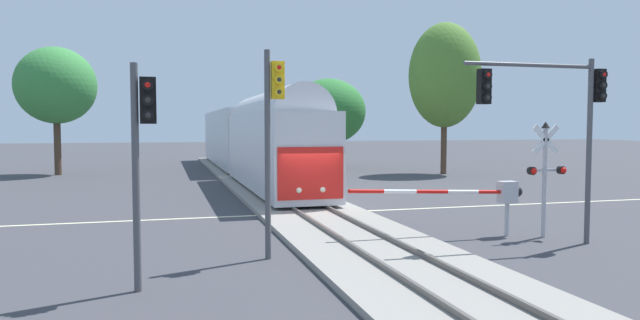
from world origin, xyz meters
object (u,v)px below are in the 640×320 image
Objects in this scene: pine_left_background at (56,86)px; elm_centre_background at (329,111)px; commuter_train at (247,138)px; maple_right_background at (445,75)px; crossing_signal_mast at (545,167)px; traffic_signal_median at (273,120)px; crossing_gate_near at (489,194)px; traffic_signal_near_right at (557,104)px; traffic_signal_near_left at (142,139)px.

elm_centre_background is (21.09, 0.76, -1.71)m from pine_left_background.
maple_right_background is (14.59, -1.83, 4.62)m from commuter_train.
traffic_signal_median reaches higher than crossing_signal_mast.
crossing_gate_near is 1.99m from crossing_signal_mast.
maple_right_background is (17.52, 23.62, 3.64)m from traffic_signal_median.
crossing_signal_mast is 0.67× the size of traffic_signal_near_right.
traffic_signal_near_right is at bearing -4.17° from traffic_signal_median.
traffic_signal_median reaches higher than crossing_gate_near.
crossing_signal_mast is 0.76× the size of traffic_signal_near_left.
commuter_train is at bearing -143.55° from elm_centre_background.
traffic_signal_median is (-7.29, -1.12, 2.35)m from crossing_gate_near.
traffic_signal_median is at bearing -176.31° from crossing_signal_mast.
pine_left_background reaches higher than commuter_train.
elm_centre_background reaches higher than traffic_signal_near_left.
pine_left_background reaches higher than crossing_gate_near.
traffic_signal_median is (-2.93, -25.46, 0.98)m from commuter_train.
traffic_signal_median is 32.27m from pine_left_background.
elm_centre_background is (7.75, 5.72, 2.08)m from commuter_train.
maple_right_background reaches higher than traffic_signal_near_left.
maple_right_background reaches higher than pine_left_background.
elm_centre_background reaches higher than commuter_train.
crossing_signal_mast is 0.33× the size of maple_right_background.
traffic_signal_near_left reaches higher than crossing_gate_near.
crossing_gate_near is 1.07× the size of traffic_signal_median.
crossing_signal_mast is 2.36m from traffic_signal_near_right.
traffic_signal_median reaches higher than commuter_train.
commuter_train is 28.38m from traffic_signal_near_left.
traffic_signal_near_left reaches higher than crossing_signal_mast.
crossing_gate_near is 1.22× the size of traffic_signal_near_left.
elm_centre_background is at bearing 132.17° from maple_right_background.
traffic_signal_near_left is 33.43m from maple_right_background.
crossing_gate_near is at bearing -96.43° from elm_centre_background.
crossing_gate_near is at bearing 122.98° from traffic_signal_near_right.
commuter_train is at bearing 172.85° from maple_right_background.
pine_left_background reaches higher than traffic_signal_median.
traffic_signal_median is at bearing -126.57° from maple_right_background.
traffic_signal_median is at bearing 34.44° from traffic_signal_near_left.
traffic_signal_near_left is at bearing -102.60° from commuter_train.
crossing_gate_near is 34.61m from pine_left_background.
commuter_train is at bearing 100.17° from crossing_gate_near.
traffic_signal_median is 8.46m from traffic_signal_near_right.
crossing_signal_mast is at bearing -76.29° from commuter_train.
crossing_signal_mast is 35.85m from pine_left_background.
elm_centre_background reaches higher than traffic_signal_median.
maple_right_background reaches higher than traffic_signal_near_right.
maple_right_background reaches higher than crossing_signal_mast.
commuter_train is 26.68m from traffic_signal_near_right.
traffic_signal_near_right is 31.88m from elm_centre_background.
maple_right_background is at bearing -13.66° from pine_left_background.
commuter_train is 14.73m from pine_left_background.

